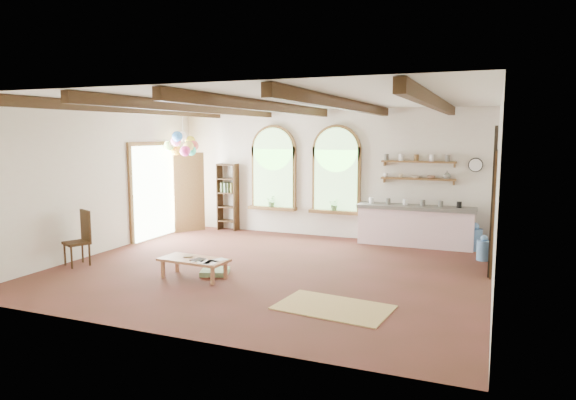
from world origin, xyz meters
The scene contains 27 objects.
floor centered at (0.00, 0.00, 0.00)m, with size 8.00×8.00×0.00m, color brown.
ceiling_beams centered at (0.00, 0.00, 3.10)m, with size 6.20×6.80×0.18m, color #3C2613, non-canonical shape.
window_left centered at (-1.40, 3.43, 1.63)m, with size 1.30×0.28×2.20m.
window_right centered at (0.30, 3.43, 1.63)m, with size 1.30×0.28×2.20m.
left_doorway centered at (-3.95, 1.80, 1.15)m, with size 0.10×1.90×2.50m, color brown.
right_doorway centered at (3.95, 1.50, 1.10)m, with size 0.10×1.30×2.40m, color black.
kitchen_counter centered at (2.30, 3.20, 0.48)m, with size 2.68×0.62×0.94m.
wall_shelf_lower centered at (2.30, 3.38, 1.55)m, with size 1.70×0.24×0.04m, color brown.
wall_shelf_upper centered at (2.30, 3.38, 1.95)m, with size 1.70×0.24×0.04m, color brown.
wall_clock centered at (3.55, 3.45, 1.90)m, with size 0.32×0.32×0.04m, color black.
bookshelf centered at (-2.70, 3.32, 0.90)m, with size 0.53×0.32×1.80m.
coffee_table centered at (-1.02, -1.06, 0.32)m, with size 1.29×0.66×0.36m.
side_chair centered at (-3.64, -1.14, 0.32)m, with size 0.58×0.58×1.10m.
floor_mat centered at (1.80, -1.66, 0.01)m, with size 1.68×1.04×0.02m, color tan.
floor_cushion centered at (-0.80, -0.69, 0.04)m, with size 0.50×0.50×0.09m, color gray.
water_jug_a centered at (3.61, 3.20, 0.27)m, with size 0.32×0.32×0.63m.
water_jug_b centered at (3.82, 2.30, 0.23)m, with size 0.27×0.27×0.53m.
balloon_cluster centered at (-3.41, 2.30, 2.33)m, with size 0.84×0.91×1.16m.
table_book centered at (-1.28, -0.99, 0.37)m, with size 0.16×0.24×0.02m, color olive.
tablet centered at (-0.90, -1.11, 0.36)m, with size 0.17×0.25×0.01m, color black.
potted_plant_left centered at (-1.40, 3.32, 0.85)m, with size 0.27×0.23×0.30m, color #598C4C.
potted_plant_right centered at (0.30, 3.32, 0.85)m, with size 0.27×0.23×0.30m, color #598C4C.
shelf_cup_a centered at (1.55, 3.38, 1.62)m, with size 0.12×0.10×0.10m, color white.
shelf_cup_b centered at (1.90, 3.38, 1.62)m, with size 0.10×0.10×0.09m, color beige.
shelf_bowl_a centered at (2.25, 3.38, 1.60)m, with size 0.22×0.22×0.05m, color beige.
shelf_bowl_b centered at (2.60, 3.38, 1.60)m, with size 0.20×0.20×0.06m, color #8C664C.
shelf_vase centered at (2.95, 3.38, 1.67)m, with size 0.18×0.18×0.19m, color slate.
Camera 1 is at (3.95, -8.81, 2.61)m, focal length 32.00 mm.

